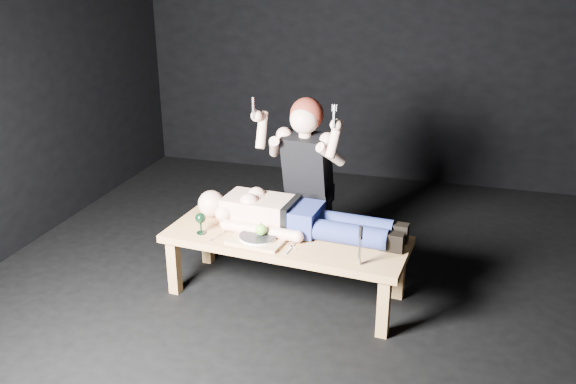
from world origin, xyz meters
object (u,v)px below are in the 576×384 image
Objects in this scene: carving_knife at (360,246)px; kneeling_woman at (311,178)px; goblet at (201,223)px; table at (286,266)px; lying_man at (298,214)px; serving_tray at (258,239)px.

kneeling_woman is at bearing 126.59° from carving_knife.
goblet is at bearing -122.87° from kneeling_woman.
table is 1.07× the size of lying_man.
carving_knife is at bearing -11.00° from serving_tray.
lying_man is 6.01× the size of carving_knife.
kneeling_woman is 0.75m from serving_tray.
carving_knife is (0.52, -0.83, -0.09)m from kneeling_woman.
lying_man is 0.34m from serving_tray.
lying_man is 0.47m from kneeling_woman.
carving_knife is (0.70, -0.14, 0.12)m from serving_tray.
lying_man reaches higher than serving_tray.
serving_tray is 2.43× the size of goblet.
kneeling_woman is 3.66× the size of serving_tray.
lying_man is at bearing 147.31° from carving_knife.
carving_knife reaches higher than serving_tray.
table is 0.31m from serving_tray.
goblet is (-0.56, -0.12, 0.30)m from table.
table is 6.44× the size of carving_knife.
carving_knife is at bearing -50.33° from kneeling_woman.
kneeling_woman reaches higher than serving_tray.
carving_knife is at bearing -7.21° from goblet.
goblet reaches higher than serving_tray.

